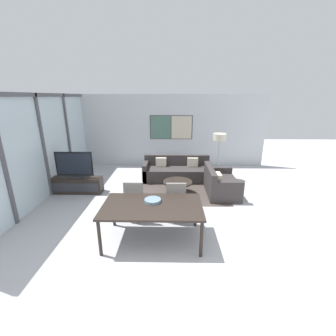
# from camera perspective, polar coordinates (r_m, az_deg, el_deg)

# --- Properties ---
(ground_plane) EXTENTS (24.00, 24.00, 0.00)m
(ground_plane) POSITION_cam_1_polar(r_m,az_deg,el_deg) (3.93, -1.87, -25.79)
(ground_plane) COLOR #B2B2B7
(wall_back) EXTENTS (7.66, 0.09, 2.80)m
(wall_back) POSITION_cam_1_polar(r_m,az_deg,el_deg) (9.01, -0.02, 9.40)
(wall_back) COLOR silver
(wall_back) RESTS_ON ground_plane
(window_wall_left) EXTENTS (0.07, 6.06, 2.80)m
(window_wall_left) POSITION_cam_1_polar(r_m,az_deg,el_deg) (6.94, -29.38, 5.70)
(window_wall_left) COLOR silver
(window_wall_left) RESTS_ON ground_plane
(area_rug) EXTENTS (2.86, 1.60, 0.01)m
(area_rug) POSITION_cam_1_polar(r_m,az_deg,el_deg) (6.60, 2.44, -6.49)
(area_rug) COLOR #473D38
(area_rug) RESTS_ON ground_plane
(tv_console) EXTENTS (1.48, 0.39, 0.46)m
(tv_console) POSITION_cam_1_polar(r_m,az_deg,el_deg) (7.12, -22.13, -4.01)
(tv_console) COLOR black
(tv_console) RESTS_ON ground_plane
(television) EXTENTS (1.06, 0.20, 0.77)m
(television) POSITION_cam_1_polar(r_m,az_deg,el_deg) (6.94, -22.71, 0.68)
(television) COLOR #2D2D33
(television) RESTS_ON tv_console
(sofa_main) EXTENTS (2.25, 0.86, 0.78)m
(sofa_main) POSITION_cam_1_polar(r_m,az_deg,el_deg) (7.67, 2.25, -0.85)
(sofa_main) COLOR #383333
(sofa_main) RESTS_ON ground_plane
(sofa_side) EXTENTS (0.86, 1.38, 0.78)m
(sofa_side) POSITION_cam_1_polar(r_m,az_deg,el_deg) (6.69, 12.83, -4.16)
(sofa_side) COLOR #383333
(sofa_side) RESTS_ON ground_plane
(coffee_table) EXTENTS (0.84, 0.84, 0.38)m
(coffee_table) POSITION_cam_1_polar(r_m,az_deg,el_deg) (6.49, 2.47, -4.19)
(coffee_table) COLOR black
(coffee_table) RESTS_ON ground_plane
(dining_table) EXTENTS (1.89, 1.10, 0.75)m
(dining_table) POSITION_cam_1_polar(r_m,az_deg,el_deg) (4.34, -4.02, -10.12)
(dining_table) COLOR black
(dining_table) RESTS_ON ground_plane
(dining_chair_left) EXTENTS (0.46, 0.46, 0.95)m
(dining_chair_left) POSITION_cam_1_polar(r_m,az_deg,el_deg) (5.15, -8.47, -7.69)
(dining_chair_left) COLOR gray
(dining_chair_left) RESTS_ON ground_plane
(dining_chair_centre) EXTENTS (0.46, 0.46, 0.95)m
(dining_chair_centre) POSITION_cam_1_polar(r_m,az_deg,el_deg) (5.06, 2.05, -7.96)
(dining_chair_centre) COLOR gray
(dining_chair_centre) RESTS_ON ground_plane
(fruit_bowl) EXTENTS (0.32, 0.32, 0.05)m
(fruit_bowl) POSITION_cam_1_polar(r_m,az_deg,el_deg) (4.43, -3.91, -8.16)
(fruit_bowl) COLOR slate
(fruit_bowl) RESTS_ON dining_table
(floor_lamp) EXTENTS (0.42, 0.42, 1.56)m
(floor_lamp) POSITION_cam_1_polar(r_m,az_deg,el_deg) (7.60, 12.95, 7.06)
(floor_lamp) COLOR #2D2D33
(floor_lamp) RESTS_ON ground_plane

